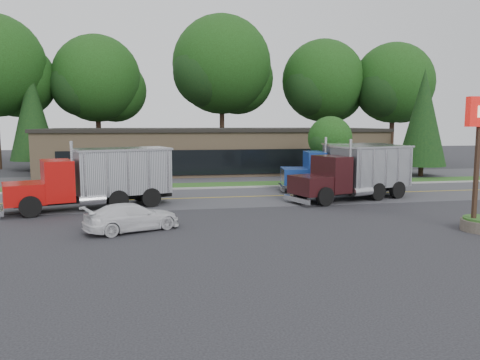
% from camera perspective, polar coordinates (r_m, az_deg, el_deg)
% --- Properties ---
extents(ground, '(140.00, 140.00, 0.00)m').
position_cam_1_polar(ground, '(21.67, 0.39, -5.87)').
color(ground, '#39393F').
rests_on(ground, ground).
extents(road, '(60.00, 8.00, 0.02)m').
position_cam_1_polar(road, '(30.40, -2.82, -2.16)').
color(road, '#49494E').
rests_on(road, ground).
extents(center_line, '(60.00, 0.12, 0.01)m').
position_cam_1_polar(center_line, '(30.40, -2.82, -2.16)').
color(center_line, gold).
rests_on(center_line, ground).
extents(curb, '(60.00, 0.30, 0.12)m').
position_cam_1_polar(curb, '(34.52, -3.75, -1.08)').
color(curb, '#9E9E99').
rests_on(curb, ground).
extents(grass_verge, '(60.00, 3.40, 0.03)m').
position_cam_1_polar(grass_verge, '(36.29, -4.09, -0.69)').
color(grass_verge, '#28561D').
rests_on(grass_verge, ground).
extents(far_parking, '(60.00, 7.00, 0.02)m').
position_cam_1_polar(far_parking, '(41.23, -4.87, 0.22)').
color(far_parking, '#49494E').
rests_on(far_parking, ground).
extents(strip_mall, '(32.00, 12.00, 4.00)m').
position_cam_1_polar(strip_mall, '(47.22, -3.20, 3.52)').
color(strip_mall, '#967A5C').
rests_on(strip_mall, ground).
extents(tree_far_b, '(10.17, 9.57, 14.51)m').
position_cam_1_polar(tree_far_b, '(55.36, -16.87, 11.26)').
color(tree_far_b, '#382619').
rests_on(tree_far_b, ground).
extents(tree_far_c, '(12.07, 11.36, 17.22)m').
position_cam_1_polar(tree_far_c, '(55.84, -2.07, 13.29)').
color(tree_far_c, '#382619').
rests_on(tree_far_c, ground).
extents(tree_far_d, '(10.27, 9.67, 14.66)m').
position_cam_1_polar(tree_far_d, '(57.70, 10.18, 11.35)').
color(tree_far_d, '#382619').
rests_on(tree_far_d, ground).
extents(tree_far_e, '(9.95, 9.37, 14.20)m').
position_cam_1_polar(tree_far_e, '(59.17, 18.27, 10.72)').
color(tree_far_e, '#382619').
rests_on(tree_far_e, ground).
extents(evergreen_left, '(4.59, 4.59, 10.44)m').
position_cam_1_polar(evergreen_left, '(52.16, -24.02, 7.37)').
color(evergreen_left, '#382619').
rests_on(evergreen_left, ground).
extents(evergreen_right, '(4.26, 4.26, 9.67)m').
position_cam_1_polar(evergreen_right, '(45.58, 21.44, 7.11)').
color(evergreen_right, '#382619').
rests_on(evergreen_right, ground).
extents(tree_verge, '(3.77, 3.54, 5.37)m').
position_cam_1_polar(tree_verge, '(38.48, 10.96, 4.74)').
color(tree_verge, '#382619').
rests_on(tree_verge, ground).
extents(dump_truck_red, '(9.25, 5.04, 3.36)m').
position_cam_1_polar(dump_truck_red, '(27.65, -16.61, 0.43)').
color(dump_truck_red, black).
rests_on(dump_truck_red, ground).
extents(dump_truck_blue, '(7.74, 3.64, 3.36)m').
position_cam_1_polar(dump_truck_blue, '(33.75, 12.28, 1.68)').
color(dump_truck_blue, black).
rests_on(dump_truck_blue, ground).
extents(dump_truck_maroon, '(8.53, 4.84, 3.36)m').
position_cam_1_polar(dump_truck_maroon, '(30.58, 14.14, 1.10)').
color(dump_truck_maroon, black).
rests_on(dump_truck_maroon, ground).
extents(rally_car, '(4.62, 3.31, 1.24)m').
position_cam_1_polar(rally_car, '(21.58, -13.01, -4.42)').
color(rally_car, silver).
rests_on(rally_car, ground).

